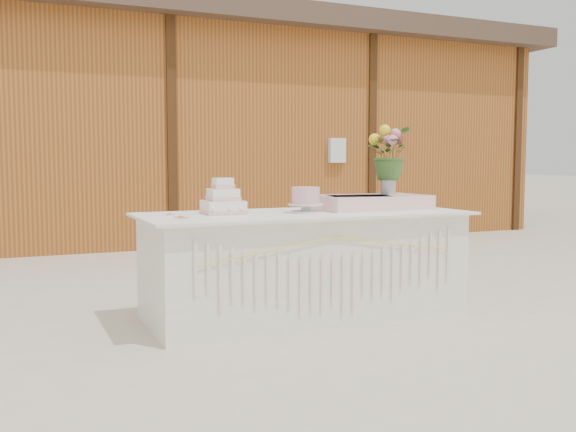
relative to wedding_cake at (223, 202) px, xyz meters
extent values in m
plane|color=beige|center=(0.58, -0.12, -0.86)|extent=(80.00, 80.00, 0.00)
cube|color=#9C5B20|center=(0.58, 5.88, 0.64)|extent=(12.00, 4.00, 3.00)
cube|color=#463427|center=(0.58, 5.88, 2.29)|extent=(12.60, 4.60, 0.30)
cube|color=white|center=(0.58, -0.12, -0.48)|extent=(2.28, 0.88, 0.75)
cube|color=white|center=(0.58, -0.12, -0.10)|extent=(2.40, 1.00, 0.02)
cube|color=white|center=(0.00, 0.00, -0.04)|extent=(0.28, 0.28, 0.09)
cube|color=#FFBAA1|center=(0.00, 0.00, -0.07)|extent=(0.29, 0.29, 0.02)
cube|color=white|center=(0.00, 0.00, 0.05)|extent=(0.20, 0.20, 0.09)
cube|color=#FFBAA1|center=(0.00, 0.00, 0.03)|extent=(0.22, 0.22, 0.02)
cube|color=white|center=(0.00, 0.00, 0.13)|extent=(0.13, 0.13, 0.08)
cube|color=#FFBAA1|center=(0.00, 0.00, 0.11)|extent=(0.14, 0.14, 0.02)
cylinder|color=silver|center=(0.57, -0.16, -0.08)|extent=(0.22, 0.22, 0.01)
cylinder|color=silver|center=(0.57, -0.16, -0.05)|extent=(0.06, 0.06, 0.04)
cylinder|color=silver|center=(0.57, -0.16, -0.03)|extent=(0.26, 0.26, 0.01)
cylinder|color=#E8A7B0|center=(0.57, -0.16, 0.04)|extent=(0.20, 0.20, 0.12)
cube|color=beige|center=(1.19, -0.04, -0.03)|extent=(0.87, 0.51, 0.11)
cylinder|color=#B4B5B9|center=(1.34, -0.05, 0.11)|extent=(0.12, 0.12, 0.17)
imported|color=#355A24|center=(1.34, -0.05, 0.39)|extent=(0.49, 0.49, 0.41)
camera|label=1|loc=(-1.42, -4.34, 0.28)|focal=40.00mm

